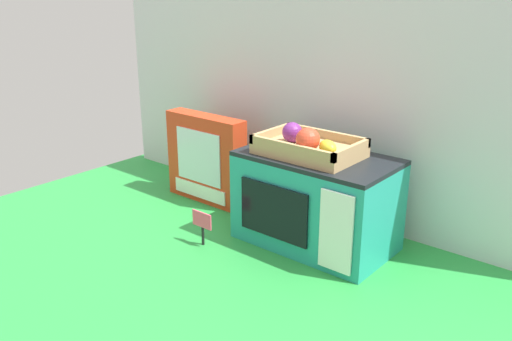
# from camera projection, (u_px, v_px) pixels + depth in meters

# --- Properties ---
(ground_plane) EXTENTS (1.70, 1.70, 0.00)m
(ground_plane) POSITION_uv_depth(u_px,v_px,m) (265.00, 225.00, 1.66)
(ground_plane) COLOR green
(ground_plane) RESTS_ON ground
(display_back_panel) EXTENTS (1.61, 0.03, 0.72)m
(display_back_panel) POSITION_uv_depth(u_px,v_px,m) (308.00, 98.00, 1.69)
(display_back_panel) COLOR silver
(display_back_panel) RESTS_ON ground
(toy_microwave) EXTENTS (0.42, 0.25, 0.26)m
(toy_microwave) POSITION_uv_depth(u_px,v_px,m) (316.00, 201.00, 1.51)
(toy_microwave) COLOR teal
(toy_microwave) RESTS_ON ground
(food_groups_crate) EXTENTS (0.27, 0.18, 0.09)m
(food_groups_crate) POSITION_uv_depth(u_px,v_px,m) (308.00, 146.00, 1.46)
(food_groups_crate) COLOR tan
(food_groups_crate) RESTS_ON toy_microwave
(cookie_set_box) EXTENTS (0.30, 0.07, 0.29)m
(cookie_set_box) POSITION_uv_depth(u_px,v_px,m) (206.00, 159.00, 1.81)
(cookie_set_box) COLOR red
(cookie_set_box) RESTS_ON ground
(price_sign) EXTENTS (0.07, 0.01, 0.10)m
(price_sign) POSITION_uv_depth(u_px,v_px,m) (202.00, 223.00, 1.52)
(price_sign) COLOR black
(price_sign) RESTS_ON ground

